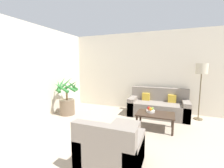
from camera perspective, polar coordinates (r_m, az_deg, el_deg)
The scene contains 11 objects.
wall_back at distance 5.29m, azimuth 18.50°, elevation 4.29°, with size 8.06×0.06×2.70m.
potted_palm at distance 5.04m, azimuth -16.76°, elevation -6.10°, with size 0.80×0.80×1.22m.
sofa_loveseat at distance 4.95m, azimuth 17.08°, elevation -8.30°, with size 1.77×0.78×0.86m.
floor_lamp at distance 4.95m, azimuth 30.96°, elevation 3.90°, with size 0.31×0.31×1.64m.
coffee_table at distance 3.96m, azimuth 16.13°, elevation -11.45°, with size 0.91×0.58×0.39m.
fruit_bowl at distance 4.01m, azimuth 14.43°, elevation -9.96°, with size 0.21×0.21×0.06m.
apple_red at distance 4.01m, azimuth 13.84°, elevation -8.90°, with size 0.08×0.08×0.08m.
apple_green at distance 4.03m, azimuth 15.17°, elevation -9.00°, with size 0.06×0.06×0.06m.
orange_fruit at distance 3.94m, azimuth 14.45°, elevation -9.23°, with size 0.08×0.08×0.08m.
armchair at distance 2.55m, azimuth -0.46°, elevation -24.11°, with size 0.91×0.82×0.81m.
ottoman at distance 3.30m, azimuth 5.01°, elevation -17.82°, with size 0.56×0.51×0.39m.
Camera 1 is at (0.26, 1.45, 1.60)m, focal length 24.00 mm.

